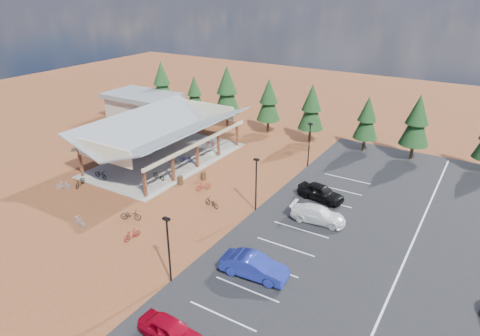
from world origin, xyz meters
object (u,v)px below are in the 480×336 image
at_px(bike_7, 210,142).
at_px(lamp_post_1, 256,181).
at_px(lamp_post_0, 168,246).
at_px(bike_5, 174,161).
at_px(bike_pavilion, 164,129).
at_px(car_3, 318,214).
at_px(bike_16, 212,203).
at_px(bike_6, 186,159).
at_px(bike_13, 80,222).
at_px(bike_2, 158,144).
at_px(bike_11, 132,234).
at_px(car_4, 321,192).
at_px(bike_1, 147,152).
at_px(trash_bin_0, 180,180).
at_px(bike_9, 63,185).
at_px(trash_bin_1, 204,176).
at_px(bike_4, 159,175).
at_px(bike_8, 80,182).
at_px(car_0, 171,331).
at_px(bike_0, 101,174).
at_px(lamp_post_2, 309,142).
at_px(bike_12, 131,215).
at_px(bike_3, 168,139).
at_px(outbuilding, 143,106).
at_px(car_1, 254,266).
at_px(bike_15, 203,186).

bearing_deg(bike_7, lamp_post_1, -124.64).
relative_size(lamp_post_0, bike_5, 3.46).
bearing_deg(bike_pavilion, car_3, -10.88).
bearing_deg(lamp_post_1, bike_16, -156.59).
bearing_deg(bike_7, bike_6, -165.78).
distance_m(bike_13, car_3, 20.59).
xyz_separation_m(bike_2, bike_11, (12.29, -17.06, -0.06)).
bearing_deg(car_4, bike_1, 101.11).
bearing_deg(bike_7, car_3, -112.66).
xyz_separation_m(trash_bin_0, bike_7, (-3.87, 10.77, 0.15)).
xyz_separation_m(bike_9, bike_11, (12.58, -3.06, 0.02)).
distance_m(trash_bin_1, bike_4, 4.76).
relative_size(bike_4, bike_9, 1.13).
xyz_separation_m(bike_5, bike_8, (-4.76, -9.30, -0.05)).
height_order(trash_bin_0, bike_4, bike_4).
distance_m(bike_7, car_0, 32.33).
bearing_deg(trash_bin_0, bike_0, -156.64).
xyz_separation_m(lamp_post_2, bike_11, (-6.17, -21.54, -2.49)).
bearing_deg(trash_bin_0, bike_pavilion, 142.27).
distance_m(bike_4, bike_12, 8.38).
distance_m(bike_5, car_0, 26.28).
bearing_deg(car_4, bike_11, 153.58).
bearing_deg(bike_0, bike_11, -117.82).
distance_m(bike_pavilion, bike_2, 5.39).
height_order(lamp_post_2, bike_12, lamp_post_2).
bearing_deg(lamp_post_1, bike_3, 152.95).
distance_m(bike_4, bike_7, 11.22).
distance_m(bike_pavilion, bike_0, 8.78).
bearing_deg(bike_12, lamp_post_2, -48.08).
bearing_deg(bike_2, outbuilding, 52.58).
relative_size(trash_bin_1, car_4, 0.20).
distance_m(lamp_post_1, car_1, 9.90).
bearing_deg(bike_16, bike_3, -115.53).
bearing_deg(car_4, bike_0, 119.15).
bearing_deg(bike_12, bike_9, 60.92).
bearing_deg(car_1, bike_6, 45.30).
bearing_deg(bike_5, bike_0, 135.60).
relative_size(bike_1, bike_3, 1.22).
distance_m(bike_4, bike_15, 5.49).
bearing_deg(bike_5, bike_6, -40.88).
distance_m(trash_bin_1, bike_11, 12.53).
height_order(bike_0, car_0, car_0).
relative_size(lamp_post_2, bike_4, 2.99).
height_order(bike_pavilion, trash_bin_0, bike_pavilion).
bearing_deg(bike_7, bike_pavilion, 170.97).
distance_m(bike_15, car_1, 14.55).
height_order(outbuilding, car_4, outbuilding).
bearing_deg(bike_0, bike_4, -57.12).
relative_size(bike_13, car_3, 0.34).
distance_m(lamp_post_2, bike_15, 13.23).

